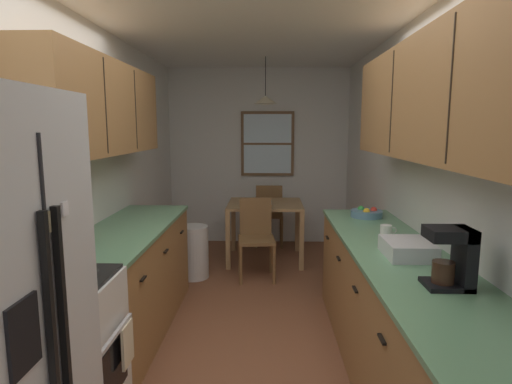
# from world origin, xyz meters

# --- Properties ---
(ground_plane) EXTENTS (12.00, 12.00, 0.00)m
(ground_plane) POSITION_xyz_m (0.00, 1.00, 0.00)
(ground_plane) COLOR brown
(wall_left) EXTENTS (0.10, 9.00, 2.55)m
(wall_left) POSITION_xyz_m (-1.35, 1.00, 1.27)
(wall_left) COLOR silver
(wall_left) RESTS_ON ground
(wall_right) EXTENTS (0.10, 9.00, 2.55)m
(wall_right) POSITION_xyz_m (1.35, 1.00, 1.27)
(wall_right) COLOR silver
(wall_right) RESTS_ON ground
(wall_back) EXTENTS (4.40, 0.10, 2.55)m
(wall_back) POSITION_xyz_m (0.00, 3.65, 1.27)
(wall_back) COLOR silver
(wall_back) RESTS_ON ground
(ceiling_slab) EXTENTS (4.40, 9.00, 0.08)m
(ceiling_slab) POSITION_xyz_m (0.00, 1.00, 2.59)
(ceiling_slab) COLOR white
(stove_range) EXTENTS (0.66, 0.65, 1.10)m
(stove_range) POSITION_xyz_m (-0.99, -0.56, 0.47)
(stove_range) COLOR white
(stove_range) RESTS_ON ground
(microwave_over_range) EXTENTS (0.39, 0.57, 0.32)m
(microwave_over_range) POSITION_xyz_m (-1.11, -0.56, 1.63)
(microwave_over_range) COLOR silver
(counter_left) EXTENTS (0.64, 1.93, 0.90)m
(counter_left) POSITION_xyz_m (-1.00, 0.73, 0.45)
(counter_left) COLOR olive
(counter_left) RESTS_ON ground
(upper_cabinets_left) EXTENTS (0.33, 2.01, 0.71)m
(upper_cabinets_left) POSITION_xyz_m (-1.14, 0.68, 1.85)
(upper_cabinets_left) COLOR olive
(counter_right) EXTENTS (0.64, 3.14, 0.90)m
(counter_right) POSITION_xyz_m (1.00, -0.05, 0.45)
(counter_right) COLOR olive
(counter_right) RESTS_ON ground
(upper_cabinets_right) EXTENTS (0.33, 2.82, 0.74)m
(upper_cabinets_right) POSITION_xyz_m (1.14, -0.10, 1.87)
(upper_cabinets_right) COLOR olive
(dining_table) EXTENTS (0.94, 0.84, 0.75)m
(dining_table) POSITION_xyz_m (0.11, 2.71, 0.63)
(dining_table) COLOR #A87F51
(dining_table) RESTS_ON ground
(dining_chair_near) EXTENTS (0.43, 0.43, 0.90)m
(dining_chair_near) POSITION_xyz_m (0.01, 2.08, 0.50)
(dining_chair_near) COLOR brown
(dining_chair_near) RESTS_ON ground
(dining_chair_far) EXTENTS (0.40, 0.40, 0.90)m
(dining_chair_far) POSITION_xyz_m (0.16, 3.34, 0.50)
(dining_chair_far) COLOR brown
(dining_chair_far) RESTS_ON ground
(pendant_light) EXTENTS (0.29, 0.29, 0.56)m
(pendant_light) POSITION_xyz_m (0.11, 2.71, 2.04)
(pendant_light) COLOR black
(back_window) EXTENTS (0.77, 0.05, 0.93)m
(back_window) POSITION_xyz_m (0.13, 3.58, 1.47)
(back_window) COLOR brown
(trash_bin) EXTENTS (0.34, 0.34, 0.60)m
(trash_bin) POSITION_xyz_m (-0.70, 2.03, 0.30)
(trash_bin) COLOR silver
(trash_bin) RESTS_ON ground
(storage_canister) EXTENTS (0.10, 0.10, 0.20)m
(storage_canister) POSITION_xyz_m (-1.00, -0.06, 1.00)
(storage_canister) COLOR #265999
(storage_canister) RESTS_ON counter_left
(dish_towel) EXTENTS (0.02, 0.16, 0.24)m
(dish_towel) POSITION_xyz_m (-0.64, -0.39, 0.50)
(dish_towel) COLOR beige
(coffee_maker) EXTENTS (0.22, 0.18, 0.31)m
(coffee_maker) POSITION_xyz_m (1.07, -0.51, 1.06)
(coffee_maker) COLOR black
(coffee_maker) RESTS_ON counter_right
(mug_by_coffeemaker) EXTENTS (0.12, 0.09, 0.09)m
(mug_by_coffeemaker) POSITION_xyz_m (1.02, 0.49, 0.94)
(mug_by_coffeemaker) COLOR white
(mug_by_coffeemaker) RESTS_ON counter_right
(fruit_bowl) EXTENTS (0.28, 0.28, 0.09)m
(fruit_bowl) POSITION_xyz_m (1.03, 1.18, 0.94)
(fruit_bowl) COLOR #597F9E
(fruit_bowl) RESTS_ON counter_right
(dish_rack) EXTENTS (0.28, 0.34, 0.10)m
(dish_rack) POSITION_xyz_m (1.02, 0.00, 0.95)
(dish_rack) COLOR silver
(dish_rack) RESTS_ON counter_right
(table_serving_bowl) EXTENTS (0.22, 0.22, 0.06)m
(table_serving_bowl) POSITION_xyz_m (0.08, 2.61, 0.78)
(table_serving_bowl) COLOR #4C7299
(table_serving_bowl) RESTS_ON dining_table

